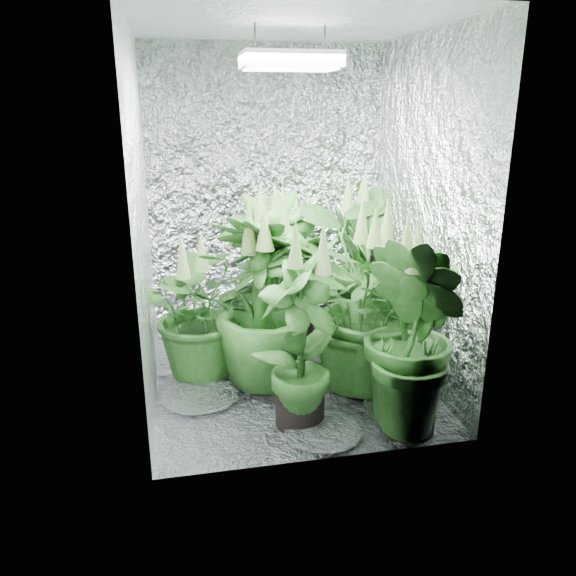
{
  "coord_description": "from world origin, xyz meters",
  "views": [
    {
      "loc": [
        -0.63,
        -3.02,
        1.6
      ],
      "look_at": [
        -0.01,
        0.0,
        0.61
      ],
      "focal_mm": 35.0,
      "sensor_mm": 36.0,
      "label": 1
    }
  ],
  "objects_px": {
    "plant_c": "(360,263)",
    "circulation_fan": "(370,336)",
    "plant_d": "(264,304)",
    "plant_b": "(296,275)",
    "plant_f": "(300,336)",
    "grow_lamp": "(290,61)",
    "plant_e": "(366,304)",
    "plant_g": "(414,338)",
    "plant_h": "(268,285)",
    "plant_a": "(203,311)"
  },
  "relations": [
    {
      "from": "plant_b",
      "to": "plant_f",
      "type": "relative_size",
      "value": 0.98
    },
    {
      "from": "plant_e",
      "to": "grow_lamp",
      "type": "bearing_deg",
      "value": 155.37
    },
    {
      "from": "grow_lamp",
      "to": "plant_f",
      "type": "height_order",
      "value": "grow_lamp"
    },
    {
      "from": "plant_a",
      "to": "plant_g",
      "type": "distance_m",
      "value": 1.29
    },
    {
      "from": "plant_a",
      "to": "circulation_fan",
      "type": "distance_m",
      "value": 1.11
    },
    {
      "from": "plant_c",
      "to": "circulation_fan",
      "type": "distance_m",
      "value": 0.57
    },
    {
      "from": "plant_b",
      "to": "circulation_fan",
      "type": "distance_m",
      "value": 0.66
    },
    {
      "from": "plant_d",
      "to": "plant_g",
      "type": "bearing_deg",
      "value": -44.95
    },
    {
      "from": "plant_a",
      "to": "plant_b",
      "type": "bearing_deg",
      "value": 32.84
    },
    {
      "from": "plant_b",
      "to": "circulation_fan",
      "type": "height_order",
      "value": "plant_b"
    },
    {
      "from": "circulation_fan",
      "to": "plant_h",
      "type": "bearing_deg",
      "value": 155.6
    },
    {
      "from": "plant_a",
      "to": "plant_c",
      "type": "distance_m",
      "value": 1.23
    },
    {
      "from": "plant_c",
      "to": "plant_d",
      "type": "distance_m",
      "value": 1.02
    },
    {
      "from": "plant_d",
      "to": "plant_g",
      "type": "distance_m",
      "value": 0.91
    },
    {
      "from": "plant_b",
      "to": "plant_e",
      "type": "distance_m",
      "value": 0.84
    },
    {
      "from": "plant_f",
      "to": "plant_b",
      "type": "bearing_deg",
      "value": 78.72
    },
    {
      "from": "plant_b",
      "to": "plant_d",
      "type": "relative_size",
      "value": 0.94
    },
    {
      "from": "plant_f",
      "to": "plant_g",
      "type": "bearing_deg",
      "value": -17.48
    },
    {
      "from": "plant_e",
      "to": "plant_f",
      "type": "height_order",
      "value": "plant_e"
    },
    {
      "from": "plant_h",
      "to": "plant_b",
      "type": "bearing_deg",
      "value": 53.53
    },
    {
      "from": "plant_c",
      "to": "plant_e",
      "type": "bearing_deg",
      "value": -106.08
    },
    {
      "from": "grow_lamp",
      "to": "plant_h",
      "type": "distance_m",
      "value": 1.31
    },
    {
      "from": "plant_c",
      "to": "circulation_fan",
      "type": "relative_size",
      "value": 3.02
    },
    {
      "from": "plant_f",
      "to": "circulation_fan",
      "type": "distance_m",
      "value": 0.99
    },
    {
      "from": "plant_g",
      "to": "plant_b",
      "type": "bearing_deg",
      "value": 104.23
    },
    {
      "from": "plant_a",
      "to": "plant_d",
      "type": "distance_m",
      "value": 0.4
    },
    {
      "from": "plant_b",
      "to": "plant_g",
      "type": "bearing_deg",
      "value": -75.77
    },
    {
      "from": "plant_h",
      "to": "circulation_fan",
      "type": "distance_m",
      "value": 0.77
    },
    {
      "from": "plant_a",
      "to": "circulation_fan",
      "type": "bearing_deg",
      "value": 1.65
    },
    {
      "from": "plant_a",
      "to": "circulation_fan",
      "type": "height_order",
      "value": "plant_a"
    },
    {
      "from": "grow_lamp",
      "to": "plant_g",
      "type": "relative_size",
      "value": 0.45
    },
    {
      "from": "plant_c",
      "to": "circulation_fan",
      "type": "height_order",
      "value": "plant_c"
    },
    {
      "from": "grow_lamp",
      "to": "circulation_fan",
      "type": "xyz_separation_m",
      "value": [
        0.59,
        0.22,
        -1.66
      ]
    },
    {
      "from": "plant_g",
      "to": "plant_h",
      "type": "bearing_deg",
      "value": 122.52
    },
    {
      "from": "plant_f",
      "to": "circulation_fan",
      "type": "xyz_separation_m",
      "value": [
        0.63,
        0.69,
        -0.34
      ]
    },
    {
      "from": "plant_g",
      "to": "plant_h",
      "type": "height_order",
      "value": "plant_h"
    },
    {
      "from": "plant_b",
      "to": "plant_c",
      "type": "distance_m",
      "value": 0.47
    },
    {
      "from": "grow_lamp",
      "to": "circulation_fan",
      "type": "relative_size",
      "value": 1.29
    },
    {
      "from": "plant_f",
      "to": "plant_h",
      "type": "bearing_deg",
      "value": 93.26
    },
    {
      "from": "plant_b",
      "to": "circulation_fan",
      "type": "relative_size",
      "value": 2.72
    },
    {
      "from": "plant_c",
      "to": "circulation_fan",
      "type": "xyz_separation_m",
      "value": [
        -0.05,
        -0.42,
        -0.38
      ]
    },
    {
      "from": "plant_a",
      "to": "plant_g",
      "type": "xyz_separation_m",
      "value": [
        0.99,
        -0.83,
        0.09
      ]
    },
    {
      "from": "grow_lamp",
      "to": "plant_g",
      "type": "height_order",
      "value": "grow_lamp"
    },
    {
      "from": "plant_b",
      "to": "plant_g",
      "type": "distance_m",
      "value": 1.3
    },
    {
      "from": "plant_a",
      "to": "plant_e",
      "type": "distance_m",
      "value": 0.98
    },
    {
      "from": "plant_b",
      "to": "plant_g",
      "type": "xyz_separation_m",
      "value": [
        0.32,
        -1.26,
        0.03
      ]
    },
    {
      "from": "plant_f",
      "to": "plant_g",
      "type": "relative_size",
      "value": 0.97
    },
    {
      "from": "plant_b",
      "to": "plant_f",
      "type": "height_order",
      "value": "plant_f"
    },
    {
      "from": "grow_lamp",
      "to": "plant_c",
      "type": "xyz_separation_m",
      "value": [
        0.64,
        0.64,
        -1.28
      ]
    },
    {
      "from": "plant_a",
      "to": "plant_g",
      "type": "relative_size",
      "value": 0.83
    }
  ]
}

